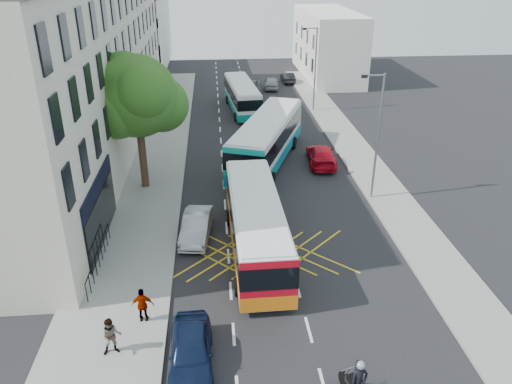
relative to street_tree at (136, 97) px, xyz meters
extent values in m
plane|color=black|center=(8.51, -14.97, -6.29)|extent=(120.00, 120.00, 0.00)
cube|color=gray|center=(0.01, 0.03, -6.22)|extent=(5.00, 70.00, 0.15)
cube|color=gray|center=(16.01, 0.03, -6.22)|extent=(3.00, 70.00, 0.15)
cube|color=beige|center=(-5.49, 9.53, 0.21)|extent=(8.00, 45.00, 13.00)
cube|color=black|center=(-1.44, -6.97, -2.89)|extent=(0.12, 7.00, 0.90)
cube|color=black|center=(-1.44, -6.97, -4.69)|extent=(0.12, 7.00, 2.60)
cube|color=silver|center=(-5.49, 40.03, -1.29)|extent=(8.00, 20.00, 10.00)
cube|color=silver|center=(19.51, 33.03, -2.29)|extent=(6.00, 18.00, 8.00)
cylinder|color=#382619|center=(0.01, 0.03, -3.94)|extent=(0.50, 0.50, 4.40)
sphere|color=#295A19|center=(0.01, 0.03, 0.06)|extent=(5.20, 5.20, 5.20)
sphere|color=#295A19|center=(1.41, 0.83, -0.74)|extent=(3.60, 3.60, 3.60)
sphere|color=#295A19|center=(-1.19, -0.57, -0.54)|extent=(3.80, 3.80, 3.80)
sphere|color=#295A19|center=(0.61, -1.27, 0.66)|extent=(3.40, 3.40, 3.40)
sphere|color=#295A19|center=(-0.79, 1.13, 1.06)|extent=(3.20, 3.20, 3.20)
cylinder|color=slate|center=(14.81, -2.97, -2.14)|extent=(0.14, 0.14, 8.00)
cylinder|color=slate|center=(14.21, -2.97, 1.76)|extent=(1.20, 0.10, 0.10)
cube|color=black|center=(13.61, -2.97, 1.71)|extent=(0.35, 0.15, 0.18)
cylinder|color=slate|center=(14.81, 17.03, -2.14)|extent=(0.14, 0.14, 8.00)
cylinder|color=slate|center=(14.21, 17.03, 1.76)|extent=(1.20, 0.10, 0.10)
cube|color=black|center=(13.61, 17.03, 1.71)|extent=(0.35, 0.15, 0.18)
cube|color=silver|center=(6.80, -8.58, -4.62)|extent=(2.69, 11.01, 2.64)
cube|color=silver|center=(6.80, -8.58, -3.25)|extent=(2.49, 10.78, 0.12)
cube|color=black|center=(6.80, -8.58, -4.25)|extent=(2.75, 11.07, 1.10)
cube|color=orange|center=(6.80, -8.58, -5.54)|extent=(2.74, 11.06, 0.75)
cube|color=red|center=(6.90, -14.03, -4.60)|extent=(2.53, 0.15, 2.49)
cube|color=#FF0C0C|center=(5.90, -14.06, -5.30)|extent=(0.25, 0.06, 0.25)
cube|color=#FF0C0C|center=(7.89, -14.02, -5.30)|extent=(0.25, 0.06, 0.25)
cylinder|color=black|center=(5.50, -5.61, -5.84)|extent=(0.30, 0.90, 0.90)
cylinder|color=black|center=(7.99, -5.57, -5.84)|extent=(0.30, 0.90, 0.90)
cylinder|color=black|center=(5.62, -12.29, -5.84)|extent=(0.30, 0.90, 0.90)
cylinder|color=black|center=(8.11, -12.24, -5.84)|extent=(0.30, 0.90, 0.90)
cube|color=silver|center=(8.72, 3.98, -4.43)|extent=(6.86, 12.40, 2.94)
cube|color=silver|center=(8.72, 3.98, -2.91)|extent=(6.57, 12.09, 0.13)
cube|color=black|center=(8.72, 3.98, -4.02)|extent=(6.94, 12.47, 1.22)
cube|color=#0B8092|center=(8.72, 3.98, -5.46)|extent=(6.92, 12.46, 0.83)
cube|color=#0DAA9B|center=(6.60, -1.71, -4.41)|extent=(2.67, 1.08, 2.77)
cube|color=#FF0C0C|center=(5.53, -1.32, -5.18)|extent=(0.26, 0.14, 0.25)
cube|color=#FF0C0C|center=(7.66, -2.11, -5.18)|extent=(0.26, 0.14, 0.25)
cylinder|color=black|center=(8.59, 7.58, -5.79)|extent=(0.64, 1.04, 1.00)
cylinder|color=black|center=(11.18, 6.61, -5.79)|extent=(0.64, 1.04, 1.00)
cylinder|color=black|center=(5.99, 0.62, -5.79)|extent=(0.64, 1.04, 1.00)
cylinder|color=black|center=(8.59, -0.35, -5.79)|extent=(0.64, 1.04, 1.00)
cube|color=silver|center=(7.67, 17.96, -4.76)|extent=(3.19, 10.22, 2.42)
cube|color=silver|center=(7.67, 17.96, -3.50)|extent=(2.99, 10.01, 0.11)
cube|color=black|center=(7.67, 17.96, -4.42)|extent=(3.26, 10.29, 1.01)
cube|color=#0B9085|center=(7.67, 17.96, -5.61)|extent=(3.25, 10.28, 0.69)
cube|color=white|center=(8.13, 12.98, -4.74)|extent=(2.33, 0.31, 2.29)
cube|color=#FF0C0C|center=(7.24, 12.89, -5.38)|extent=(0.25, 0.08, 0.25)
cube|color=#FF0C0C|center=(9.02, 13.05, -5.38)|extent=(0.25, 0.08, 0.25)
cylinder|color=black|center=(6.28, 20.59, -5.88)|extent=(0.33, 0.84, 0.82)
cylinder|color=black|center=(8.56, 20.79, -5.88)|extent=(0.33, 0.84, 0.82)
cylinder|color=black|center=(6.84, 14.49, -5.88)|extent=(0.33, 0.84, 0.82)
cylinder|color=black|center=(9.12, 14.69, -5.88)|extent=(0.33, 0.84, 0.82)
cylinder|color=black|center=(9.24, -18.14, -5.96)|extent=(0.32, 0.68, 0.67)
cube|color=black|center=(9.39, -18.64, -5.45)|extent=(0.42, 0.54, 0.21)
cylinder|color=slate|center=(9.26, -18.19, -5.56)|extent=(0.19, 0.45, 0.88)
cylinder|color=slate|center=(9.30, -18.34, -5.19)|extent=(0.61, 0.22, 0.04)
imported|color=black|center=(9.49, -18.94, -5.23)|extent=(0.76, 0.61, 1.81)
sphere|color=#99999E|center=(9.49, -18.94, -4.46)|extent=(0.31, 0.31, 0.31)
imported|color=#0D1836|center=(3.61, -16.57, -5.57)|extent=(1.77, 4.24, 1.43)
imported|color=#A9ACB1|center=(3.61, -6.85, -5.60)|extent=(1.91, 4.31, 1.38)
imported|color=#B50718|center=(12.76, 3.20, -5.59)|extent=(2.41, 5.03, 1.41)
imported|color=#45494D|center=(9.08, 24.52, -5.62)|extent=(2.52, 4.97, 1.35)
imported|color=#9B9DA3|center=(11.65, 26.58, -5.60)|extent=(2.08, 4.23, 1.39)
imported|color=black|center=(14.01, 29.49, -5.68)|extent=(1.45, 3.79, 1.23)
imported|color=gray|center=(0.52, -15.79, -5.32)|extent=(0.89, 0.75, 1.64)
imported|color=gray|center=(1.51, -13.92, -5.33)|extent=(0.96, 0.41, 1.62)
camera|label=1|loc=(4.85, -31.27, 8.19)|focal=35.00mm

